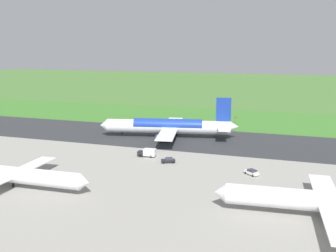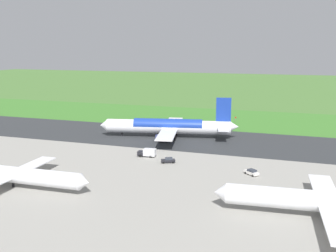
# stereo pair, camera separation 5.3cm
# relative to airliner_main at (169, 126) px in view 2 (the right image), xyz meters

# --- Properties ---
(ground_plane) EXTENTS (800.00, 800.00, 0.00)m
(ground_plane) POSITION_rel_airliner_main_xyz_m (1.35, 0.08, -4.35)
(ground_plane) COLOR #477233
(runway_asphalt) EXTENTS (600.00, 38.28, 0.06)m
(runway_asphalt) POSITION_rel_airliner_main_xyz_m (1.35, 0.08, -4.32)
(runway_asphalt) COLOR #2D3033
(runway_asphalt) RESTS_ON ground
(apron_concrete) EXTENTS (440.00, 110.00, 0.05)m
(apron_concrete) POSITION_rel_airliner_main_xyz_m (1.35, 64.83, -4.33)
(apron_concrete) COLOR gray
(apron_concrete) RESTS_ON ground
(grass_verge_foreground) EXTENTS (600.00, 80.00, 0.04)m
(grass_verge_foreground) POSITION_rel_airliner_main_xyz_m (1.35, -37.30, -4.33)
(grass_verge_foreground) COLOR #3C782B
(grass_verge_foreground) RESTS_ON ground
(airliner_main) EXTENTS (53.75, 44.29, 15.88)m
(airliner_main) POSITION_rel_airliner_main_xyz_m (0.00, 0.00, 0.00)
(airliner_main) COLOR white
(airliner_main) RESTS_ON ground
(airliner_parked_near) EXTENTS (45.48, 37.24, 13.27)m
(airliner_parked_near) POSITION_rel_airliner_main_xyz_m (-53.76, 60.09, -0.73)
(airliner_parked_near) COLOR white
(airliner_parked_near) RESTS_ON ground
(airliner_parked_mid) EXTENTS (42.30, 34.55, 12.36)m
(airliner_parked_mid) POSITION_rel_airliner_main_xyz_m (19.48, 65.32, -0.98)
(airliner_parked_mid) COLOR white
(airliner_parked_mid) RESTS_ON ground
(service_truck_baggage) EXTENTS (5.97, 2.74, 2.65)m
(service_truck_baggage) POSITION_rel_airliner_main_xyz_m (-2.35, 28.60, -2.95)
(service_truck_baggage) COLOR black
(service_truck_baggage) RESTS_ON ground
(service_car_followme) EXTENTS (4.40, 4.04, 1.62)m
(service_car_followme) POSITION_rel_airliner_main_xyz_m (-35.99, 36.73, -3.51)
(service_car_followme) COLOR silver
(service_car_followme) RESTS_ON ground
(service_car_ops) EXTENTS (4.57, 3.33, 1.62)m
(service_car_ops) POSITION_rel_airliner_main_xyz_m (-10.74, 32.93, -3.51)
(service_car_ops) COLOR black
(service_car_ops) RESTS_ON ground
(no_stopping_sign) EXTENTS (0.60, 0.10, 2.71)m
(no_stopping_sign) POSITION_rel_airliner_main_xyz_m (-19.59, -39.33, -2.75)
(no_stopping_sign) COLOR slate
(no_stopping_sign) RESTS_ON ground
(traffic_cone_orange) EXTENTS (0.40, 0.40, 0.55)m
(traffic_cone_orange) POSITION_rel_airliner_main_xyz_m (-12.27, -36.63, -4.08)
(traffic_cone_orange) COLOR orange
(traffic_cone_orange) RESTS_ON ground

